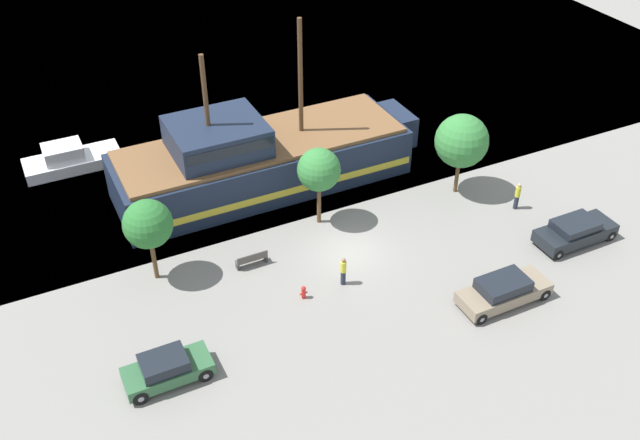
# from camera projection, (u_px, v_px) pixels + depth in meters

# --- Properties ---
(ground_plane) EXTENTS (160.00, 160.00, 0.00)m
(ground_plane) POSITION_uv_depth(u_px,v_px,m) (349.00, 253.00, 39.71)
(ground_plane) COLOR gray
(water_surface) EXTENTS (80.00, 80.00, 0.00)m
(water_surface) POSITION_uv_depth(u_px,v_px,m) (144.00, 6.00, 71.56)
(water_surface) COLOR teal
(water_surface) RESTS_ON ground
(pirate_ship) EXTENTS (19.53, 6.04, 10.40)m
(pirate_ship) POSITION_uv_depth(u_px,v_px,m) (259.00, 159.00, 44.18)
(pirate_ship) COLOR #192338
(pirate_ship) RESTS_ON water_surface
(moored_boat_dockside) EXTENTS (6.13, 2.42, 1.73)m
(moored_boat_dockside) POSITION_uv_depth(u_px,v_px,m) (70.00, 159.00, 46.55)
(moored_boat_dockside) COLOR silver
(moored_boat_dockside) RESTS_ON water_surface
(parked_car_curb_front) EXTENTS (4.89, 1.89, 1.46)m
(parked_car_curb_front) POSITION_uv_depth(u_px,v_px,m) (504.00, 291.00, 36.08)
(parked_car_curb_front) COLOR #7F705B
(parked_car_curb_front) RESTS_ON ground_plane
(parked_car_curb_mid) EXTENTS (3.96, 1.79, 1.43)m
(parked_car_curb_mid) POSITION_uv_depth(u_px,v_px,m) (167.00, 369.00, 31.89)
(parked_car_curb_mid) COLOR #2D5B38
(parked_car_curb_mid) RESTS_ON ground_plane
(parked_car_curb_rear) EXTENTS (4.71, 1.94, 1.43)m
(parked_car_curb_rear) POSITION_uv_depth(u_px,v_px,m) (575.00, 231.00, 40.12)
(parked_car_curb_rear) COLOR black
(parked_car_curb_rear) RESTS_ON ground_plane
(fire_hydrant) EXTENTS (0.42, 0.25, 0.76)m
(fire_hydrant) POSITION_uv_depth(u_px,v_px,m) (304.00, 292.00, 36.48)
(fire_hydrant) COLOR red
(fire_hydrant) RESTS_ON ground_plane
(bench_promenade_east) EXTENTS (1.76, 0.45, 0.85)m
(bench_promenade_east) POSITION_uv_depth(u_px,v_px,m) (252.00, 259.00, 38.55)
(bench_promenade_east) COLOR #4C4742
(bench_promenade_east) RESTS_ON ground_plane
(pedestrian_walking_near) EXTENTS (0.32, 0.32, 1.71)m
(pedestrian_walking_near) POSITION_uv_depth(u_px,v_px,m) (343.00, 271.00, 37.10)
(pedestrian_walking_near) COLOR #232838
(pedestrian_walking_near) RESTS_ON ground_plane
(pedestrian_walking_far) EXTENTS (0.32, 0.32, 1.78)m
(pedestrian_walking_far) POSITION_uv_depth(u_px,v_px,m) (517.00, 196.00, 42.63)
(pedestrian_walking_far) COLOR #232838
(pedestrian_walking_far) RESTS_ON ground_plane
(tree_row_east) EXTENTS (2.56, 2.56, 4.81)m
(tree_row_east) POSITION_uv_depth(u_px,v_px,m) (148.00, 224.00, 35.97)
(tree_row_east) COLOR brown
(tree_row_east) RESTS_ON ground_plane
(tree_row_mideast) EXTENTS (2.48, 2.48, 4.86)m
(tree_row_mideast) POSITION_uv_depth(u_px,v_px,m) (319.00, 170.00, 39.93)
(tree_row_mideast) COLOR brown
(tree_row_mideast) RESTS_ON ground_plane
(tree_row_midwest) EXTENTS (3.24, 3.24, 5.23)m
(tree_row_midwest) POSITION_uv_depth(u_px,v_px,m) (462.00, 141.00, 42.54)
(tree_row_midwest) COLOR brown
(tree_row_midwest) RESTS_ON ground_plane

